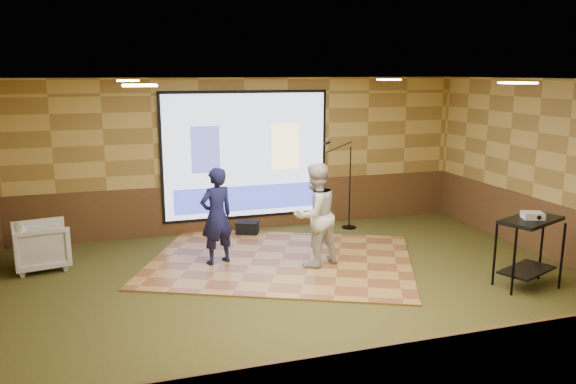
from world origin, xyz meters
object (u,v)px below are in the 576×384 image
object	(u,v)px
banquet_chair	(42,246)
projector	(533,215)
dance_floor	(281,260)
player_right	(315,215)
av_table	(530,238)
projector_screen	(246,157)
mic_stand	(347,204)
duffel_bag	(247,228)
player_left	(217,216)

from	to	relation	value
banquet_chair	projector	bearing A→B (deg)	-124.11
dance_floor	banquet_chair	size ratio (longest dim) A/B	5.14
player_right	av_table	world-z (taller)	player_right
projector_screen	player_right	world-z (taller)	projector_screen
mic_stand	duffel_bag	xyz separation A→B (m)	(-2.03, 0.13, -0.36)
player_left	projector	size ratio (longest dim) A/B	5.63
player_left	projector	distance (m)	4.78
dance_floor	duffel_bag	world-z (taller)	duffel_bag
player_right	av_table	xyz separation A→B (m)	(2.66, -1.76, -0.12)
av_table	mic_stand	distance (m)	3.95
projector_screen	duffel_bag	bearing A→B (deg)	-102.41
dance_floor	duffel_bag	distance (m)	1.70
projector_screen	av_table	xyz separation A→B (m)	(3.20, -4.25, -0.73)
projector_screen	banquet_chair	bearing A→B (deg)	-161.15
dance_floor	mic_stand	size ratio (longest dim) A/B	2.38
dance_floor	projector	world-z (taller)	projector
dance_floor	mic_stand	xyz separation A→B (m)	(1.85, 1.56, 0.48)
mic_stand	player_right	bearing A→B (deg)	-124.22
player_left	duffel_bag	world-z (taller)	player_left
banquet_chair	duffel_bag	distance (m)	3.69
projector_screen	player_left	size ratio (longest dim) A/B	2.09
av_table	duffel_bag	size ratio (longest dim) A/B	2.48
projector	av_table	bearing A→B (deg)	158.63
player_right	projector	world-z (taller)	player_right
av_table	mic_stand	world-z (taller)	mic_stand
projector	banquet_chair	size ratio (longest dim) A/B	0.34
projector_screen	player_right	size ratio (longest dim) A/B	1.99
av_table	mic_stand	bearing A→B (deg)	108.52
projector	duffel_bag	world-z (taller)	projector
av_table	player_left	bearing A→B (deg)	150.72
projector	mic_stand	bearing A→B (deg)	130.60
banquet_chair	duffel_bag	size ratio (longest dim) A/B	1.98
dance_floor	mic_stand	distance (m)	2.47
dance_floor	projector	size ratio (longest dim) A/B	15.14
projector	dance_floor	bearing A→B (deg)	166.90
player_right	duffel_bag	xyz separation A→B (m)	(-0.62, 2.10, -0.73)
projector	mic_stand	world-z (taller)	mic_stand
dance_floor	player_left	xyz separation A→B (m)	(-1.05, 0.15, 0.81)
projector_screen	mic_stand	size ratio (longest dim) A/B	1.85
av_table	dance_floor	bearing A→B (deg)	144.93
player_right	mic_stand	distance (m)	2.45
banquet_chair	player_left	bearing A→B (deg)	-114.42
dance_floor	player_right	bearing A→B (deg)	-43.34
projector_screen	duffel_bag	distance (m)	1.40
player_right	duffel_bag	size ratio (longest dim) A/B	3.98
player_left	projector	bearing A→B (deg)	130.47
player_left	player_right	distance (m)	1.59
projector_screen	duffel_bag	size ratio (longest dim) A/B	7.93
player_right	av_table	distance (m)	3.20
projector	mic_stand	distance (m)	4.00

